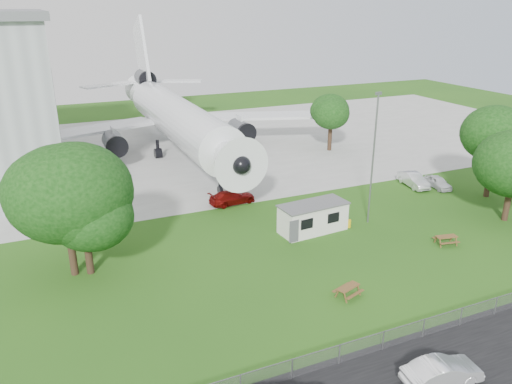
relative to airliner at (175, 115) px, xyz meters
name	(u,v)px	position (x,y,z in m)	size (l,w,h in m)	color
ground	(327,270)	(2.00, -35.86, -5.27)	(160.00, 160.00, 0.00)	#326719
asphalt_strip	(452,378)	(2.00, -48.86, -5.26)	(120.00, 8.00, 0.02)	black
concrete_apron	(187,148)	(2.00, 2.14, -5.25)	(120.00, 46.00, 0.03)	#B7B7B2
airliner	(175,115)	(0.00, 0.00, 0.00)	(46.36, 47.73, 17.69)	white
site_cabin	(313,217)	(4.51, -29.26, -3.96)	(6.85, 3.19, 2.62)	silver
picnic_west	(348,296)	(1.40, -39.63, -5.27)	(1.80, 1.50, 0.76)	brown
picnic_east	(445,244)	(13.51, -36.16, -5.27)	(1.80, 1.50, 0.76)	brown
fence	(409,341)	(2.00, -45.36, -5.27)	(58.00, 0.04, 1.30)	gray
lamp_mast	(373,161)	(10.20, -29.66, 0.73)	(0.16, 0.16, 12.00)	slate
tree_west_big	(64,197)	(-15.77, -28.74, 0.96)	(9.54, 9.54, 11.00)	#382619
tree_west_small	(83,211)	(-14.66, -29.02, -0.22)	(6.80, 6.80, 8.46)	#382619
tree_east_back	(496,136)	(25.72, -29.13, 1.35)	(6.67, 6.67, 9.98)	#382619
tree_far_apron	(331,112)	(19.96, -6.97, 0.17)	(5.42, 5.42, 8.18)	#382619
car_centre_sedan	(442,373)	(1.14, -48.91, -4.55)	(1.53, 4.39, 1.45)	white
car_ne_hatch	(438,182)	(22.84, -25.03, -4.62)	(1.53, 3.80, 1.29)	silver
car_ne_sedan	(413,180)	(20.68, -23.53, -4.52)	(1.60, 4.58, 1.51)	silver
car_apron_van	(232,197)	(0.26, -20.25, -4.57)	(1.95, 4.80, 1.39)	maroon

